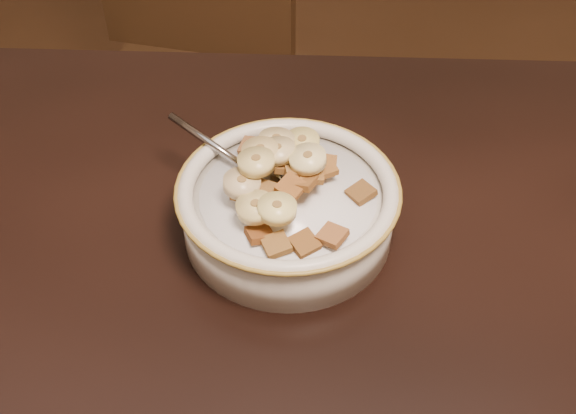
{
  "coord_description": "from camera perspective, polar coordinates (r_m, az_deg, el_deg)",
  "views": [
    {
      "loc": [
        0.25,
        -0.28,
        1.21
      ],
      "look_at": [
        0.24,
        0.16,
        0.78
      ],
      "focal_mm": 45.0,
      "sensor_mm": 36.0,
      "label": 1
    }
  ],
  "objects": [
    {
      "name": "cereal_square_9",
      "position": [
        0.56,
        1.3,
        -2.88
      ],
      "size": [
        0.03,
        0.03,
        0.01
      ],
      "primitive_type": "cube",
      "rotation": [
        0.19,
        -0.03,
        0.61
      ],
      "color": "brown",
      "rests_on": "milk"
    },
    {
      "name": "cereal_bowl",
      "position": [
        0.62,
        0.0,
        -0.53
      ],
      "size": [
        0.18,
        0.18,
        0.04
      ],
      "primitive_type": "cylinder",
      "color": "silver",
      "rests_on": "table"
    },
    {
      "name": "cereal_square_2",
      "position": [
        0.62,
        1.58,
        3.5
      ],
      "size": [
        0.03,
        0.03,
        0.01
      ],
      "primitive_type": "cube",
      "rotation": [
        0.01,
        0.09,
        2.61
      ],
      "color": "brown",
      "rests_on": "milk"
    },
    {
      "name": "banana_slice_7",
      "position": [
        0.56,
        -0.86,
        -0.14
      ],
      "size": [
        0.04,
        0.04,
        0.01
      ],
      "primitive_type": "cylinder",
      "rotation": [
        -0.0,
        0.04,
        0.23
      ],
      "color": "#FAE779",
      "rests_on": "milk"
    },
    {
      "name": "milk",
      "position": [
        0.61,
        0.0,
        0.91
      ],
      "size": [
        0.15,
        0.15,
        0.0
      ],
      "primitive_type": "cylinder",
      "color": "white",
      "rests_on": "cereal_bowl"
    },
    {
      "name": "cereal_square_16",
      "position": [
        0.64,
        1.27,
        4.36
      ],
      "size": [
        0.03,
        0.03,
        0.01
      ],
      "primitive_type": "cube",
      "rotation": [
        0.19,
        -0.15,
        0.41
      ],
      "color": "brown",
      "rests_on": "milk"
    },
    {
      "name": "cereal_square_12",
      "position": [
        0.63,
        -1.04,
        4.19
      ],
      "size": [
        0.02,
        0.02,
        0.01
      ],
      "primitive_type": "cube",
      "rotation": [
        -0.19,
        0.08,
        1.69
      ],
      "color": "brown",
      "rests_on": "milk"
    },
    {
      "name": "cereal_square_21",
      "position": [
        0.61,
        2.81,
        3.11
      ],
      "size": [
        0.03,
        0.03,
        0.01
      ],
      "primitive_type": "cube",
      "rotation": [
        0.09,
        -0.04,
        0.43
      ],
      "color": "brown",
      "rests_on": "milk"
    },
    {
      "name": "cereal_square_18",
      "position": [
        0.57,
        3.51,
        -2.25
      ],
      "size": [
        0.03,
        0.03,
        0.01
      ],
      "primitive_type": "cube",
      "rotation": [
        -0.12,
        -0.05,
        0.98
      ],
      "color": "brown",
      "rests_on": "milk"
    },
    {
      "name": "cereal_square_1",
      "position": [
        0.56,
        -0.93,
        -3.0
      ],
      "size": [
        0.03,
        0.03,
        0.01
      ],
      "primitive_type": "cube",
      "rotation": [
        -0.1,
        -0.06,
        1.98
      ],
      "color": "brown",
      "rests_on": "milk"
    },
    {
      "name": "banana_slice_0",
      "position": [
        0.63,
        1.11,
        5.11
      ],
      "size": [
        0.04,
        0.04,
        0.01
      ],
      "primitive_type": "cylinder",
      "rotation": [
        0.04,
        -0.12,
        0.89
      ],
      "color": "#FDE87A",
      "rests_on": "milk"
    },
    {
      "name": "cereal_square_8",
      "position": [
        0.61,
        5.79,
        1.14
      ],
      "size": [
        0.03,
        0.03,
        0.01
      ],
      "primitive_type": "cube",
      "rotation": [
        -0.19,
        0.09,
        2.19
      ],
      "color": "brown",
      "rests_on": "milk"
    },
    {
      "name": "banana_slice_2",
      "position": [
        0.59,
        -2.53,
        3.57
      ],
      "size": [
        0.04,
        0.04,
        0.01
      ],
      "primitive_type": "cylinder",
      "rotation": [
        0.01,
        0.05,
        2.83
      ],
      "color": "#F1D876",
      "rests_on": "milk"
    },
    {
      "name": "banana_slice_3",
      "position": [
        0.57,
        -2.59,
        -0.03
      ],
      "size": [
        0.04,
        0.04,
        0.01
      ],
      "primitive_type": "cylinder",
      "rotation": [
        0.03,
        -0.09,
        0.27
      ],
      "color": "#EED97E",
      "rests_on": "milk"
    },
    {
      "name": "banana_slice_6",
      "position": [
        0.59,
        -3.66,
        1.86
      ],
      "size": [
        0.04,
        0.04,
        0.01
      ],
      "primitive_type": "cylinder",
      "rotation": [
        0.08,
        0.04,
        0.86
      ],
      "color": "#D2BB8C",
      "rests_on": "milk"
    },
    {
      "name": "cereal_square_3",
      "position": [
        0.62,
        2.91,
        3.4
      ],
      "size": [
        0.02,
        0.02,
        0.01
      ],
      "primitive_type": "cube",
      "rotation": [
        0.13,
        -0.11,
        1.48
      ],
      "color": "#9A6432",
      "rests_on": "milk"
    },
    {
      "name": "cereal_square_13",
      "position": [
        0.6,
        1.87,
        2.68
      ],
      "size": [
        0.02,
        0.02,
        0.01
      ],
      "primitive_type": "cube",
      "rotation": [
        0.07,
        0.09,
        0.02
      ],
      "color": "#9C6229",
      "rests_on": "milk"
    },
    {
      "name": "cereal_square_10",
      "position": [
        0.59,
        1.2,
        1.96
      ],
      "size": [
        0.03,
        0.03,
        0.01
      ],
      "primitive_type": "cube",
      "rotation": [
        -0.21,
        0.17,
        1.12
      ],
      "color": "brown",
      "rests_on": "milk"
    },
    {
      "name": "cereal_square_15",
      "position": [
        0.6,
        -3.44,
        1.26
      ],
      "size": [
        0.02,
        0.03,
        0.01
      ],
      "primitive_type": "cube",
      "rotation": [
        0.06,
        -0.17,
        1.31
      ],
      "color": "brown",
      "rests_on": "milk"
    },
    {
      "name": "banana_slice_1",
      "position": [
        0.6,
        -0.86,
        4.45
      ],
      "size": [
        0.04,
        0.04,
        0.01
      ],
      "primitive_type": "cylinder",
      "rotation": [
        -0.12,
        0.04,
        1.41
      ],
      "color": "#D0BA71",
      "rests_on": "milk"
    },
    {
      "name": "cereal_square_11",
      "position": [
        0.65,
        -0.71,
        4.88
      ],
      "size": [
        0.03,
        0.03,
        0.01
      ],
      "primitive_type": "cube",
      "rotation": [
        -0.22,
        0.1,
        0.62
      ],
      "color": "olive",
      "rests_on": "milk"
    },
    {
      "name": "banana_slice_8",
      "position": [
        0.6,
        -2.21,
        4.37
      ],
      "size": [
        0.04,
        0.04,
        0.01
      ],
      "primitive_type": "cylinder",
      "rotation": [
        -0.07,
        0.01,
        2.13
      ],
      "color": "#EFCF7C",
      "rests_on": "milk"
    },
    {
      "name": "banana_slice_4",
      "position": [
        0.59,
        1.56,
        3.81
      ],
      "size": [
        0.04,
        0.04,
        0.01
      ],
      "primitive_type": "cylinder",
      "rotation": [
        -0.09,
        -0.1,
        1.13
      ],
      "color": "#FDF096",
      "rests_on": "milk"
    },
    {
      "name": "cereal_square_5",
      "position": [
        0.58,
        0.26,
        1.58
      ],
      "size": [
        0.03,
        0.03,
        0.01
      ],
      "primitive_type": "cube",
      "rotation": [
        -0.22,
        -0.16,
        2.5
      ],
      "color": "#92561F",
      "rests_on": "milk"
    },
    {
      "name": "cereal_square_20",
      "position": [
        0.6,
        0.7,
        2.96
      ],
      "size": [
        0.02,
        0.02,
        0.01
      ],
      "primitive_type": "cube",
      "rotation": [
        -0.12,
        0.11,
        0.16
      ],
      "color": "brown",
      "rests_on": "milk"
    },
    {
      "name": "cereal_square_19",
      "position": [
        0.57,
        -2.25,
        -2.18
      ],
      "size": [
        0.03,
        0.03,
        0.01
      ],
      "primitive_type": "cube",
      "rotation": [
        -0.21,
        0.17,
        0.34
      ],
      "color": "brown",
      "rests_on": "milk"
    },
    {
      "name": "banana_slice_5",
      "position": [
        0.62,
        -0.91,
        5.21
      ],
      "size": [
        0.04,
        0.04,
        0.01
      ],
      "primitive_type": "cylinder",
      "rotation": [
        0.02,
        0.08,
        1.1
      ],
      "color": "#F7D684",
      "rests_on": "milk"
    },
    {
      "name": "chair",
      "position": [
        1.36,
        -7.7,
        9.33
      ],
      "size": [
        0.46,
        0.46,
        0.87
      ],
      "primitive_type": "cube",
      "rotation": [
        0.0,
        0.0,
        -0.22
      ],
      "color": "#342111",
      "rests_on": "floor"
    },
    {
      "name": "spoon",
      "position": [
        0.62,
        -2.16,
        2.33
      ],
      "size": [
        0.05,
        0.05,
        0.01
      ],
      "primitive_type": "ellipsoid",
      "rotation": [
        0.0,
        0.0,
        4.09
      ],
      "color": "#97989C",
      "rests_on": "cereal_bowl"
    },
    {
      "name": "cereal_square_0",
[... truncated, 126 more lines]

